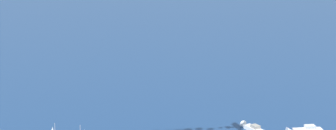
{
  "coord_description": "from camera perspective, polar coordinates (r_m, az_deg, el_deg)",
  "views": [
    {
      "loc": [
        114.39,
        33.95,
        54.34
      ],
      "look_at": [
        0.0,
        0.0,
        28.95
      ],
      "focal_mm": 58.05,
      "sensor_mm": 36.0,
      "label": 1
    }
  ],
  "objects": [
    {
      "name": "motorboat_far_stbd",
      "position": [
        169.81,
        8.77,
        -6.53
      ],
      "size": [
        8.57,
        8.48,
        2.78
      ],
      "color": "white",
      "rests_on": "ground_plane"
    }
  ]
}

